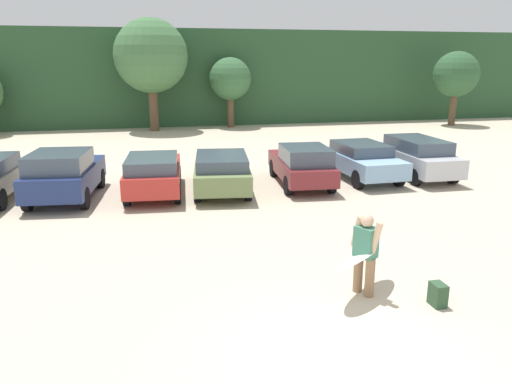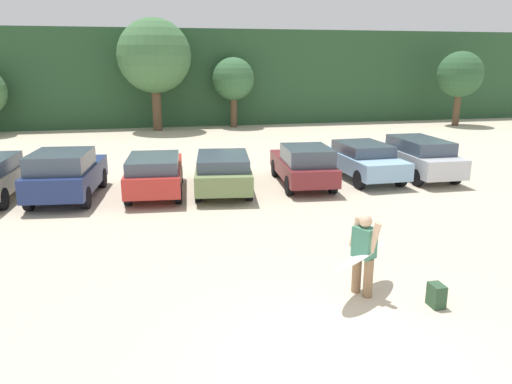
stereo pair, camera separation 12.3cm
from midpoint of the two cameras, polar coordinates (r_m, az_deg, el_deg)
The scene contains 14 objects.
ground_plane at distance 8.22m, azimuth 10.17°, elevation -18.66°, with size 120.00×120.00×0.00m, color beige.
hillside_ridge at distance 41.20m, azimuth -8.65°, elevation 13.13°, with size 108.00×12.00×6.66m, color #284C2D.
tree_ridge_back at distance 33.53m, azimuth -11.59°, elevation 15.14°, with size 4.75×4.75×7.21m.
tree_center_right at distance 34.72m, azimuth -2.54°, elevation 12.89°, with size 2.89×2.89×4.76m.
tree_center_left at distance 38.33m, azimuth 22.64°, elevation 12.41°, with size 3.16×3.16×5.18m.
parked_car_navy at distance 17.58m, azimuth -20.97°, elevation 2.02°, with size 2.33×4.31×1.68m.
parked_car_red at distance 17.41m, azimuth -11.41°, elevation 2.24°, with size 2.13×4.45×1.43m.
parked_car_olive_green at distance 17.64m, azimuth -3.67°, elevation 2.59°, with size 2.48×4.92×1.37m.
parked_car_maroon at distance 18.35m, azimuth 5.70°, elevation 3.19°, with size 2.07×4.53×1.55m.
parked_car_sky_blue at distance 19.81m, azimuth 12.49°, elevation 3.69°, with size 1.96×4.38×1.41m.
parked_car_silver at distance 20.82m, azimuth 18.32°, elevation 3.99°, with size 1.81×4.73×1.55m.
person_adult at distance 9.93m, azimuth 12.73°, elevation -6.57°, with size 0.46×0.70×1.67m.
surfboard_white at distance 9.98m, azimuth 12.44°, elevation -7.16°, with size 1.86×1.67×0.29m.
backpack_dropped at distance 10.13m, azimuth 20.48°, elevation -11.15°, with size 0.24×0.34×0.45m.
Camera 2 is at (-2.72, -6.30, 4.52)m, focal length 34.57 mm.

